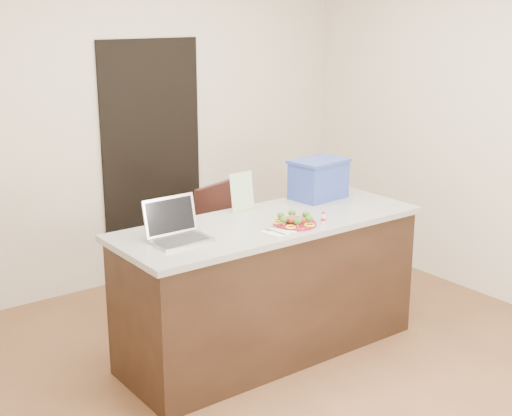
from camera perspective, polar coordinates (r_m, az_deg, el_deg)
ground at (r=4.75m, az=2.91°, el=-12.38°), size 4.00×4.00×0.00m
room_shell at (r=4.24m, az=3.21°, el=7.31°), size 4.00×4.00×4.00m
doorway at (r=6.03m, az=-8.29°, el=3.74°), size 0.90×0.02×2.00m
island at (r=4.73m, az=1.05°, el=-6.30°), size 2.06×0.76×0.92m
plate at (r=4.48m, az=3.12°, el=-1.24°), size 0.27×0.27×0.02m
meatballs at (r=4.48m, az=3.17°, el=-0.93°), size 0.11×0.11×0.04m
broccoli at (r=4.47m, az=3.13°, el=-0.72°), size 0.23×0.21×0.04m
pepper_rings at (r=4.48m, az=3.12°, el=-1.13°), size 0.26×0.27×0.01m
napkin at (r=4.34m, az=1.80°, el=-1.91°), size 0.18×0.18×0.01m
fork at (r=4.34m, az=1.50°, el=-1.85°), size 0.04×0.16×0.00m
knife at (r=4.34m, az=2.24°, el=-1.80°), size 0.05×0.18×0.01m
yogurt_bottle at (r=4.54m, az=5.41°, el=-0.82°), size 0.03×0.03×0.07m
laptop at (r=4.22m, az=-6.44°, el=-1.64°), size 0.35×0.27×0.24m
leaflet at (r=4.76m, az=-1.12°, el=1.31°), size 0.18×0.05×0.26m
blue_box at (r=5.10m, az=5.02°, el=2.35°), size 0.42×0.32×0.28m
chair at (r=5.44m, az=-2.74°, el=-2.50°), size 0.53×0.54×0.94m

